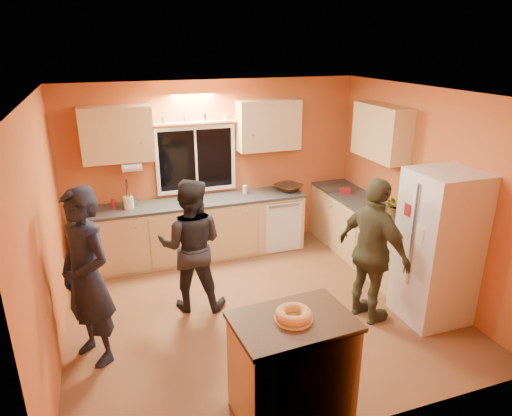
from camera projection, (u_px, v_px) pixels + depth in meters
name	position (u px, v px, depth m)	size (l,w,h in m)	color
ground	(259.00, 309.00, 5.64)	(4.50, 4.50, 0.00)	brown
room_shell	(257.00, 173.00, 5.49)	(4.54, 4.04, 2.61)	#B5692E
back_counter	(223.00, 225.00, 7.00)	(4.23, 0.62, 0.90)	tan
right_counter	(375.00, 239.00, 6.53)	(0.62, 1.84, 0.90)	tan
refrigerator	(438.00, 247.00, 5.20)	(0.72, 0.70, 1.80)	silver
island	(292.00, 367.00, 3.91)	(1.04, 0.74, 0.97)	tan
bundt_pastry	(294.00, 315.00, 3.73)	(0.31, 0.31, 0.09)	tan
person_left	(87.00, 278.00, 4.48)	(0.68, 0.44, 1.86)	black
person_center	(191.00, 245.00, 5.44)	(0.80, 0.62, 1.65)	black
person_right	(373.00, 252.00, 5.17)	(1.01, 0.42, 1.73)	#3B3D27
mixing_bowl	(289.00, 187.00, 7.16)	(0.40, 0.40, 0.10)	black
utensil_crock	(129.00, 202.00, 6.39)	(0.14, 0.14, 0.17)	beige
potted_plant	(395.00, 205.00, 6.10)	(0.27, 0.23, 0.30)	gray
red_box	(345.00, 191.00, 7.05)	(0.16, 0.12, 0.07)	maroon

